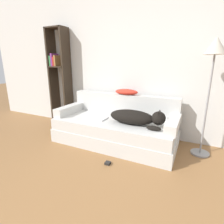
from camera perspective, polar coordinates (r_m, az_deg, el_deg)
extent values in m
cube|color=silver|center=(3.10, 7.44, 17.48)|extent=(6.98, 0.06, 2.70)
cube|color=silver|center=(2.85, 0.89, -7.85)|extent=(1.90, 0.86, 0.21)
cube|color=silver|center=(2.77, 0.82, -4.26)|extent=(1.86, 0.82, 0.17)
cube|color=silver|center=(3.02, 3.80, 2.56)|extent=(1.86, 0.15, 0.35)
cube|color=silver|center=(3.18, -13.59, 0.85)|extent=(0.15, 0.67, 0.14)
cube|color=silver|center=(2.50, 19.35, -3.69)|extent=(0.15, 0.67, 0.14)
ellipsoid|color=black|center=(2.56, 6.40, -1.61)|extent=(0.67, 0.29, 0.21)
sphere|color=black|center=(2.45, 14.95, -2.00)|extent=(0.19, 0.19, 0.19)
cone|color=black|center=(2.38, 14.82, -0.71)|extent=(0.07, 0.07, 0.09)
cone|color=black|center=(2.48, 15.31, -0.09)|extent=(0.07, 0.07, 0.09)
ellipsoid|color=black|center=(2.37, 13.47, -5.22)|extent=(0.20, 0.07, 0.06)
cube|color=silver|center=(2.82, -4.84, -1.93)|extent=(0.32, 0.23, 0.02)
ellipsoid|color=red|center=(2.94, 4.73, 6.58)|extent=(0.39, 0.20, 0.09)
cube|color=#2D2319|center=(3.86, -18.59, 10.47)|extent=(0.04, 0.26, 1.90)
cube|color=#2D2319|center=(3.62, -14.42, 10.48)|extent=(0.04, 0.26, 1.90)
cube|color=#2D2319|center=(3.78, -17.78, 24.73)|extent=(0.38, 0.26, 0.02)
cube|color=#2D2319|center=(3.73, -16.85, 13.96)|extent=(0.38, 0.26, 0.02)
cube|color=#337F42|center=(3.80, -18.65, 15.50)|extent=(0.04, 0.20, 0.20)
cube|color=#753384|center=(3.77, -18.19, 15.86)|extent=(0.04, 0.20, 0.24)
cube|color=red|center=(3.75, -17.68, 15.42)|extent=(0.03, 0.20, 0.17)
cube|color=olive|center=(3.72, -17.24, 15.68)|extent=(0.04, 0.20, 0.20)
cylinder|color=gray|center=(2.84, 26.74, -11.85)|extent=(0.25, 0.25, 0.02)
cylinder|color=gray|center=(2.62, 28.54, 1.42)|extent=(0.02, 0.02, 1.32)
cone|color=beige|center=(2.57, 30.86, 18.20)|extent=(0.26, 0.26, 0.21)
cube|color=black|center=(2.32, -1.39, -16.34)|extent=(0.07, 0.07, 0.03)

